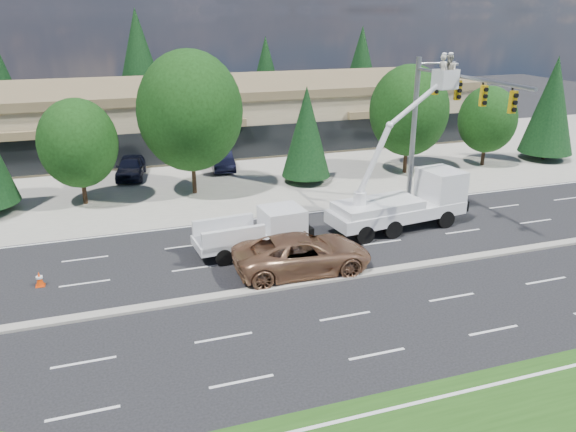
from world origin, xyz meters
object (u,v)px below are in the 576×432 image
object	(u,v)px
signal_mast	(435,112)
utility_pickup	(258,235)
minivan	(303,254)
bucket_truck	(410,192)

from	to	relation	value
signal_mast	utility_pickup	size ratio (longest dim) A/B	1.77
signal_mast	utility_pickup	world-z (taller)	signal_mast
minivan	utility_pickup	bearing A→B (deg)	26.57
signal_mast	minivan	size ratio (longest dim) A/B	1.56
signal_mast	bucket_truck	size ratio (longest dim) A/B	1.07
bucket_truck	minivan	xyz separation A→B (m)	(-7.72, -3.67, -1.16)
utility_pickup	minivan	world-z (taller)	utility_pickup
signal_mast	minivan	world-z (taller)	signal_mast
utility_pickup	minivan	xyz separation A→B (m)	(1.37, -2.95, 0.02)
signal_mast	utility_pickup	xyz separation A→B (m)	(-11.61, -2.81, -5.17)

